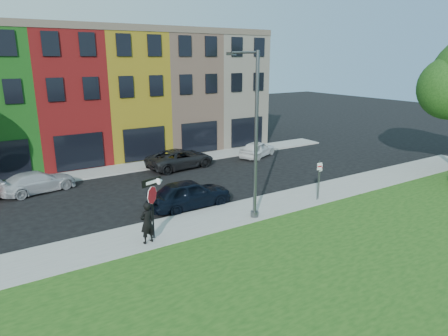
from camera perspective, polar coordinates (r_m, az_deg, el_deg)
ground at (r=19.35m, az=7.18°, el=-9.43°), size 120.00×120.00×0.00m
sidewalk_near at (r=22.63m, az=6.26°, el=-5.44°), size 40.00×3.00×0.12m
sidewalk_far at (r=30.67m, az=-15.54°, el=-0.30°), size 40.00×2.40×0.12m
rowhouse_block at (r=35.82m, az=-18.37°, el=9.74°), size 30.00×10.12×10.00m
stop_sign at (r=18.12m, az=-10.24°, el=-3.94°), size 1.01×0.35×2.85m
man at (r=18.11m, az=-10.95°, el=-7.68°), size 0.91×0.78×1.91m
sedan_near at (r=22.33m, az=-4.94°, el=-3.68°), size 1.94×4.72×1.60m
parked_car_silver at (r=27.38m, az=-25.09°, el=-1.80°), size 3.81×5.34×1.32m
parked_car_dark at (r=30.39m, az=-6.25°, el=1.35°), size 3.57×5.78×1.46m
parked_car_white at (r=33.70m, az=4.78°, el=2.72°), size 4.62×5.21×1.36m
street_lamp at (r=19.92m, az=4.23°, el=4.48°), size 0.43×2.58×8.33m
parking_sign_a at (r=23.45m, az=13.37°, el=-1.11°), size 0.32×0.10×2.36m
parking_sign_b at (r=23.69m, az=13.52°, el=-1.18°), size 0.32×0.10×2.19m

